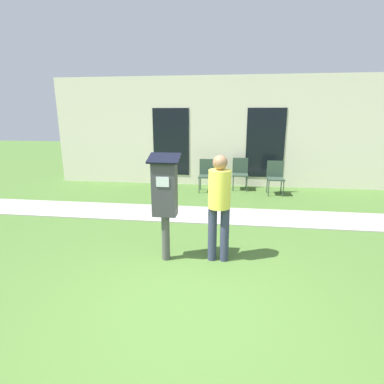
{
  "coord_description": "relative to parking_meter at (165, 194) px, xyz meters",
  "views": [
    {
      "loc": [
        0.43,
        -2.87,
        2.12
      ],
      "look_at": [
        -0.11,
        1.21,
        1.05
      ],
      "focal_mm": 28.0,
      "sensor_mm": 36.0,
      "label": 1
    }
  ],
  "objects": [
    {
      "name": "person_standing",
      "position": [
        0.78,
        0.08,
        -0.09
      ],
      "size": [
        0.32,
        0.32,
        1.58
      ],
      "rotation": [
        0.0,
        0.0,
        -0.59
      ],
      "color": "#333851",
      "rests_on": "ground"
    },
    {
      "name": "outdoor_chair_right",
      "position": [
        2.13,
        4.14,
        -0.49
      ],
      "size": [
        0.44,
        0.44,
        0.9
      ],
      "rotation": [
        0.0,
        0.0,
        -0.02
      ],
      "color": "#334738",
      "rests_on": "ground"
    },
    {
      "name": "outdoor_chair_middle",
      "position": [
        1.19,
        4.58,
        -0.49
      ],
      "size": [
        0.44,
        0.44,
        0.9
      ],
      "rotation": [
        0.0,
        0.0,
        -0.0
      ],
      "color": "#334738",
      "rests_on": "ground"
    },
    {
      "name": "parking_meter",
      "position": [
        0.0,
        0.0,
        0.0
      ],
      "size": [
        0.44,
        0.31,
        1.59
      ],
      "color": "#4C4C4C",
      "rests_on": "ground"
    },
    {
      "name": "building_facade",
      "position": [
        0.5,
        5.09,
        0.58
      ],
      "size": [
        10.0,
        0.26,
        3.2
      ],
      "color": "beige",
      "rests_on": "ground"
    },
    {
      "name": "sidewalk",
      "position": [
        0.5,
        2.09,
        -1.01
      ],
      "size": [
        12.0,
        1.1,
        0.02
      ],
      "color": "#A3A099",
      "rests_on": "ground"
    },
    {
      "name": "ground_plane",
      "position": [
        0.5,
        -1.17,
        -1.02
      ],
      "size": [
        40.0,
        40.0,
        0.0
      ],
      "primitive_type": "plane",
      "color": "#476B2D"
    },
    {
      "name": "outdoor_chair_left",
      "position": [
        0.26,
        4.23,
        -0.49
      ],
      "size": [
        0.44,
        0.44,
        0.9
      ],
      "rotation": [
        0.0,
        0.0,
        -0.42
      ],
      "color": "#334738",
      "rests_on": "ground"
    }
  ]
}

